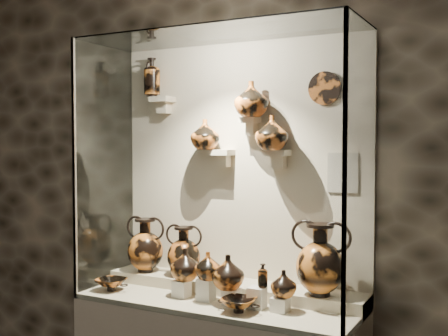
# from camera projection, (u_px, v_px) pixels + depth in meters

# --- Properties ---
(wall_back) EXTENTS (5.00, 0.02, 3.20)m
(wall_back) POSITION_uv_depth(u_px,v_px,m) (241.00, 168.00, 3.58)
(wall_back) COLOR black
(wall_back) RESTS_ON ground
(front_tier) EXTENTS (1.68, 0.58, 0.03)m
(front_tier) POSITION_uv_depth(u_px,v_px,m) (218.00, 302.00, 3.34)
(front_tier) COLOR #BEB093
(front_tier) RESTS_ON plinth
(rear_tier) EXTENTS (1.70, 0.25, 0.10)m
(rear_tier) POSITION_uv_depth(u_px,v_px,m) (231.00, 289.00, 3.49)
(rear_tier) COLOR #BEB093
(rear_tier) RESTS_ON plinth
(back_panel) EXTENTS (1.70, 0.03, 1.60)m
(back_panel) POSITION_uv_depth(u_px,v_px,m) (241.00, 168.00, 3.58)
(back_panel) COLOR beige
(back_panel) RESTS_ON plinth
(glass_front) EXTENTS (1.70, 0.01, 1.60)m
(glass_front) POSITION_uv_depth(u_px,v_px,m) (192.00, 173.00, 3.04)
(glass_front) COLOR white
(glass_front) RESTS_ON plinth
(glass_left) EXTENTS (0.01, 0.60, 1.60)m
(glass_left) POSITION_uv_depth(u_px,v_px,m) (105.00, 167.00, 3.69)
(glass_left) COLOR white
(glass_left) RESTS_ON plinth
(glass_right) EXTENTS (0.01, 0.60, 1.60)m
(glass_right) POSITION_uv_depth(u_px,v_px,m) (361.00, 174.00, 2.91)
(glass_right) COLOR white
(glass_right) RESTS_ON plinth
(glass_top) EXTENTS (1.70, 0.60, 0.01)m
(glass_top) POSITION_uv_depth(u_px,v_px,m) (218.00, 34.00, 3.26)
(glass_top) COLOR white
(glass_top) RESTS_ON back_panel
(frame_post_left) EXTENTS (0.02, 0.02, 1.60)m
(frame_post_left) POSITION_uv_depth(u_px,v_px,m) (75.00, 169.00, 3.43)
(frame_post_left) COLOR gray
(frame_post_left) RESTS_ON plinth
(frame_post_right) EXTENTS (0.02, 0.02, 1.60)m
(frame_post_right) POSITION_uv_depth(u_px,v_px,m) (345.00, 177.00, 2.65)
(frame_post_right) COLOR gray
(frame_post_right) RESTS_ON plinth
(pedestal_a) EXTENTS (0.09, 0.09, 0.10)m
(pedestal_a) POSITION_uv_depth(u_px,v_px,m) (182.00, 288.00, 3.39)
(pedestal_a) COLOR silver
(pedestal_a) RESTS_ON front_tier
(pedestal_b) EXTENTS (0.09, 0.09, 0.13)m
(pedestal_b) POSITION_uv_depth(u_px,v_px,m) (206.00, 289.00, 3.31)
(pedestal_b) COLOR silver
(pedestal_b) RESTS_ON front_tier
(pedestal_c) EXTENTS (0.09, 0.09, 0.09)m
(pedestal_c) POSITION_uv_depth(u_px,v_px,m) (232.00, 297.00, 3.23)
(pedestal_c) COLOR silver
(pedestal_c) RESTS_ON front_tier
(pedestal_d) EXTENTS (0.09, 0.09, 0.12)m
(pedestal_d) POSITION_uv_depth(u_px,v_px,m) (257.00, 298.00, 3.16)
(pedestal_d) COLOR silver
(pedestal_d) RESTS_ON front_tier
(pedestal_e) EXTENTS (0.09, 0.09, 0.08)m
(pedestal_e) POSITION_uv_depth(u_px,v_px,m) (280.00, 304.00, 3.09)
(pedestal_e) COLOR silver
(pedestal_e) RESTS_ON front_tier
(bracket_ul) EXTENTS (0.14, 0.12, 0.04)m
(bracket_ul) POSITION_uv_depth(u_px,v_px,m) (162.00, 99.00, 3.75)
(bracket_ul) COLOR beige
(bracket_ul) RESTS_ON back_panel
(bracket_ca) EXTENTS (0.14, 0.12, 0.04)m
(bracket_ca) POSITION_uv_depth(u_px,v_px,m) (222.00, 152.00, 3.55)
(bracket_ca) COLOR beige
(bracket_ca) RESTS_ON back_panel
(bracket_cb) EXTENTS (0.10, 0.12, 0.04)m
(bracket_cb) POSITION_uv_depth(u_px,v_px,m) (250.00, 120.00, 3.45)
(bracket_cb) COLOR beige
(bracket_cb) RESTS_ON back_panel
(bracket_cc) EXTENTS (0.14, 0.12, 0.04)m
(bracket_cc) POSITION_uv_depth(u_px,v_px,m) (277.00, 153.00, 3.38)
(bracket_cc) COLOR beige
(bracket_cc) RESTS_ON back_panel
(amphora_left) EXTENTS (0.31, 0.31, 0.36)m
(amphora_left) POSITION_uv_depth(u_px,v_px,m) (146.00, 245.00, 3.75)
(amphora_left) COLOR #B36222
(amphora_left) RESTS_ON rear_tier
(amphora_mid) EXTENTS (0.28, 0.28, 0.32)m
(amphora_mid) POSITION_uv_depth(u_px,v_px,m) (184.00, 251.00, 3.62)
(amphora_mid) COLOR #A9551D
(amphora_mid) RESTS_ON rear_tier
(amphora_right) EXTENTS (0.36, 0.36, 0.41)m
(amphora_right) POSITION_uv_depth(u_px,v_px,m) (320.00, 259.00, 3.16)
(amphora_right) COLOR #B36222
(amphora_right) RESTS_ON rear_tier
(jug_a) EXTENTS (0.21, 0.21, 0.19)m
(jug_a) POSITION_uv_depth(u_px,v_px,m) (186.00, 264.00, 3.39)
(jug_a) COLOR #B36222
(jug_a) RESTS_ON pedestal_a
(jug_b) EXTENTS (0.19, 0.19, 0.16)m
(jug_b) POSITION_uv_depth(u_px,v_px,m) (208.00, 266.00, 3.28)
(jug_b) COLOR #A9551D
(jug_b) RESTS_ON pedestal_b
(jug_c) EXTENTS (0.25, 0.25, 0.20)m
(jug_c) POSITION_uv_depth(u_px,v_px,m) (228.00, 272.00, 3.22)
(jug_c) COLOR #B36222
(jug_c) RESTS_ON pedestal_c
(jug_e) EXTENTS (0.16, 0.16, 0.15)m
(jug_e) POSITION_uv_depth(u_px,v_px,m) (284.00, 284.00, 3.09)
(jug_e) COLOR #B36222
(jug_e) RESTS_ON pedestal_e
(lekythos_small) EXTENTS (0.08, 0.08, 0.15)m
(lekythos_small) POSITION_uv_depth(u_px,v_px,m) (263.00, 274.00, 3.14)
(lekythos_small) COLOR #A9551D
(lekythos_small) RESTS_ON pedestal_d
(kylix_left) EXTENTS (0.28, 0.25, 0.09)m
(kylix_left) POSITION_uv_depth(u_px,v_px,m) (112.00, 283.00, 3.53)
(kylix_left) COLOR #A9551D
(kylix_left) RESTS_ON front_tier
(kylix_right) EXTENTS (0.31, 0.29, 0.10)m
(kylix_right) POSITION_uv_depth(u_px,v_px,m) (239.00, 303.00, 3.08)
(kylix_right) COLOR #B36222
(kylix_right) RESTS_ON front_tier
(lekythos_tall) EXTENTS (0.14, 0.14, 0.30)m
(lekythos_tall) POSITION_uv_depth(u_px,v_px,m) (152.00, 75.00, 3.76)
(lekythos_tall) COLOR #B36222
(lekythos_tall) RESTS_ON bracket_ul
(ovoid_vase_a) EXTENTS (0.20, 0.20, 0.19)m
(ovoid_vase_a) POSITION_uv_depth(u_px,v_px,m) (205.00, 134.00, 3.56)
(ovoid_vase_a) COLOR #A9551D
(ovoid_vase_a) RESTS_ON bracket_ca
(ovoid_vase_b) EXTENTS (0.23, 0.23, 0.22)m
(ovoid_vase_b) POSITION_uv_depth(u_px,v_px,m) (251.00, 99.00, 3.38)
(ovoid_vase_b) COLOR #A9551D
(ovoid_vase_b) RESTS_ON bracket_cb
(ovoid_vase_c) EXTENTS (0.25, 0.25, 0.21)m
(ovoid_vase_c) POSITION_uv_depth(u_px,v_px,m) (272.00, 133.00, 3.33)
(ovoid_vase_c) COLOR #A9551D
(ovoid_vase_c) RESTS_ON bracket_cc
(wall_plate) EXTENTS (0.20, 0.02, 0.20)m
(wall_plate) POSITION_uv_depth(u_px,v_px,m) (325.00, 88.00, 3.27)
(wall_plate) COLOR #AE5A22
(wall_plate) RESTS_ON back_panel
(info_placard) EXTENTS (0.17, 0.01, 0.23)m
(info_placard) POSITION_uv_depth(u_px,v_px,m) (342.00, 173.00, 3.25)
(info_placard) COLOR beige
(info_placard) RESTS_ON back_panel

